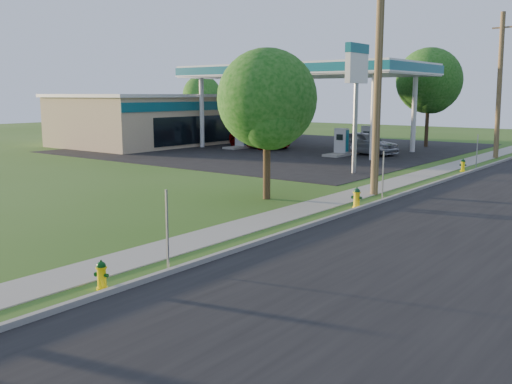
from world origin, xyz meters
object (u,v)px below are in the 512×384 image
(fuel_pump_nw, at_px, (241,139))
(car_silver, at_px, (366,143))
(tree_back, at_px, (202,96))
(fuel_pump_se, at_px, (368,142))
(hydrant_mid, at_px, (357,198))
(car_red, at_px, (260,138))
(utility_pole_far, at_px, (499,85))
(hydrant_far, at_px, (463,165))
(utility_pole_mid, at_px, (378,76))
(price_pylon, at_px, (357,71))
(tree_lot, at_px, (430,83))
(fuel_pump_ne, at_px, (341,145))
(fuel_pump_sw, at_px, (271,136))
(hydrant_near, at_px, (102,275))
(tree_verge, at_px, (268,103))

(fuel_pump_nw, relative_size, car_silver, 0.66)
(car_silver, bearing_deg, tree_back, 82.82)
(fuel_pump_se, distance_m, hydrant_mid, 22.25)
(car_red, bearing_deg, utility_pole_far, -61.11)
(fuel_pump_nw, bearing_deg, car_silver, 9.97)
(fuel_pump_nw, xyz_separation_m, car_red, (0.96, 1.23, 0.08))
(fuel_pump_nw, bearing_deg, hydrant_far, -9.90)
(fuel_pump_se, xyz_separation_m, tree_back, (-22.96, 6.51, 3.30))
(utility_pole_mid, relative_size, price_pylon, 1.43)
(utility_pole_far, xyz_separation_m, tree_back, (-31.86, 5.51, -0.78))
(tree_lot, height_order, hydrant_far, tree_lot)
(tree_lot, distance_m, car_red, 14.24)
(utility_pole_mid, distance_m, car_silver, 17.24)
(fuel_pump_se, distance_m, car_red, 8.50)
(fuel_pump_ne, bearing_deg, utility_pole_far, 29.33)
(utility_pole_far, distance_m, tree_lot, 8.44)
(utility_pole_mid, xyz_separation_m, fuel_pump_se, (-8.90, 17.00, -4.23))
(hydrant_mid, relative_size, car_red, 0.14)
(fuel_pump_sw, distance_m, price_pylon, 18.72)
(hydrant_far, bearing_deg, car_red, 165.72)
(fuel_pump_ne, distance_m, fuel_pump_sw, 9.85)
(hydrant_near, bearing_deg, tree_lot, 101.04)
(fuel_pump_ne, xyz_separation_m, fuel_pump_se, (0.00, 4.00, 0.00))
(fuel_pump_nw, relative_size, price_pylon, 0.47)
(price_pylon, bearing_deg, hydrant_mid, -61.32)
(fuel_pump_sw, relative_size, tree_back, 0.51)
(fuel_pump_sw, height_order, tree_verge, tree_verge)
(fuel_pump_nw, relative_size, fuel_pump_ne, 1.00)
(fuel_pump_se, relative_size, car_red, 0.56)
(fuel_pump_ne, height_order, hydrant_near, fuel_pump_ne)
(utility_pole_far, bearing_deg, hydrant_near, -88.81)
(utility_pole_far, height_order, hydrant_mid, utility_pole_far)
(price_pylon, height_order, tree_lot, tree_lot)
(price_pylon, bearing_deg, fuel_pump_se, 113.50)
(tree_verge, distance_m, car_silver, 19.32)
(fuel_pump_nw, height_order, hydrant_far, fuel_pump_nw)
(hydrant_mid, bearing_deg, tree_lot, 105.91)
(fuel_pump_nw, distance_m, fuel_pump_ne, 9.00)
(tree_back, bearing_deg, fuel_pump_ne, -24.59)
(tree_back, bearing_deg, fuel_pump_se, -15.82)
(fuel_pump_se, bearing_deg, hydrant_near, -73.15)
(hydrant_mid, xyz_separation_m, hydrant_far, (-0.21, 12.82, -0.04))
(hydrant_far, bearing_deg, price_pylon, -136.23)
(fuel_pump_nw, height_order, fuel_pump_ne, same)
(tree_verge, bearing_deg, utility_pole_mid, 51.31)
(utility_pole_far, xyz_separation_m, tree_verge, (-2.93, -21.66, -0.91))
(fuel_pump_nw, relative_size, hydrant_mid, 4.05)
(tree_lot, bearing_deg, car_red, -138.98)
(hydrant_near, xyz_separation_m, car_red, (-17.61, 28.85, 0.47))
(utility_pole_far, relative_size, tree_back, 1.52)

